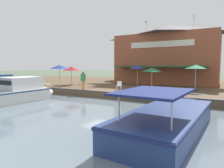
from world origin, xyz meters
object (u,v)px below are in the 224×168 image
patio_umbrella_near_quay_edge (196,67)px  patio_umbrella_back_row (152,70)px  patio_umbrella_by_entrance (59,67)px  cafe_chair_facing_river (44,81)px  person_near_entrance (83,78)px  cafe_chair_mid_patio (82,81)px  cafe_chair_far_corner_seat (119,85)px  tree_behind_restaurant (177,57)px  motorboat_fourth_along (18,92)px  tree_upstream_bank (132,54)px  patio_umbrella_mid_patio_left (71,68)px  motorboat_nearest_quay (172,116)px  patio_umbrella_far_corner (137,67)px  waterfront_restaurant (168,54)px

patio_umbrella_near_quay_edge → patio_umbrella_back_row: size_ratio=1.13×
patio_umbrella_by_entrance → cafe_chair_facing_river: bearing=-107.9°
patio_umbrella_near_quay_edge → person_near_entrance: patio_umbrella_near_quay_edge is taller
cafe_chair_mid_patio → cafe_chair_far_corner_seat: bearing=69.0°
patio_umbrella_near_quay_edge → tree_behind_restaurant: size_ratio=0.44×
patio_umbrella_back_row → patio_umbrella_near_quay_edge: bearing=105.2°
motorboat_fourth_along → tree_upstream_bank: 22.02m
patio_umbrella_back_row → tree_upstream_bank: size_ratio=0.31×
patio_umbrella_near_quay_edge → tree_behind_restaurant: bearing=-162.1°
motorboat_fourth_along → patio_umbrella_near_quay_edge: bearing=128.9°
cafe_chair_far_corner_seat → cafe_chair_mid_patio: (-2.51, -6.53, 0.00)m
patio_umbrella_near_quay_edge → tree_upstream_bank: bearing=-135.2°
patio_umbrella_near_quay_edge → motorboat_fourth_along: patio_umbrella_near_quay_edge is taller
cafe_chair_mid_patio → motorboat_fourth_along: (9.45, 0.84, -0.25)m
patio_umbrella_mid_patio_left → motorboat_nearest_quay: (10.04, 14.67, -2.02)m
patio_umbrella_by_entrance → patio_umbrella_far_corner: 8.53m
patio_umbrella_near_quay_edge → person_near_entrance: (4.27, -9.91, -1.12)m
cafe_chair_facing_river → patio_umbrella_near_quay_edge: bearing=98.9°
cafe_chair_far_corner_seat → cafe_chair_mid_patio: bearing=-111.0°
patio_umbrella_mid_patio_left → person_near_entrance: bearing=52.5°
motorboat_nearest_quay → tree_upstream_bank: tree_upstream_bank is taller
cafe_chair_mid_patio → tree_upstream_bank: bearing=173.1°
patio_umbrella_back_row → tree_behind_restaurant: (-14.90, -0.56, 1.89)m
patio_umbrella_back_row → tree_behind_restaurant: tree_behind_restaurant is taller
patio_umbrella_near_quay_edge → motorboat_nearest_quay: 11.14m
cafe_chair_far_corner_seat → motorboat_nearest_quay: (7.96, 6.88, -0.46)m
person_near_entrance → tree_upstream_bank: (-15.97, -1.72, 3.35)m
cafe_chair_mid_patio → person_near_entrance: (3.82, 3.18, 0.65)m
cafe_chair_mid_patio → patio_umbrella_by_entrance: bearing=-5.2°
tree_behind_restaurant → motorboat_nearest_quay: bearing=10.9°
patio_umbrella_by_entrance → motorboat_nearest_quay: bearing=63.0°
tree_behind_restaurant → patio_umbrella_by_entrance: bearing=-26.8°
tree_behind_restaurant → patio_umbrella_mid_patio_left: bearing=-33.9°
patio_umbrella_near_quay_edge → patio_umbrella_by_entrance: patio_umbrella_by_entrance is taller
patio_umbrella_by_entrance → patio_umbrella_mid_patio_left: 3.19m
patio_umbrella_far_corner → motorboat_nearest_quay: bearing=29.4°
cafe_chair_facing_river → cafe_chair_mid_patio: 4.64m
patio_umbrella_mid_patio_left → tree_upstream_bank: 13.09m
patio_umbrella_back_row → cafe_chair_mid_patio: patio_umbrella_back_row is taller
patio_umbrella_back_row → person_near_entrance: bearing=-61.9°
patio_umbrella_far_corner → person_near_entrance: (4.49, -3.97, -1.09)m
waterfront_restaurant → patio_umbrella_by_entrance: size_ratio=5.38×
cafe_chair_facing_river → tree_upstream_bank: bearing=159.0°
cafe_chair_facing_river → person_near_entrance: size_ratio=0.48×
motorboat_nearest_quay → motorboat_fourth_along: (-1.02, -12.57, 0.21)m
motorboat_fourth_along → tree_upstream_bank: tree_upstream_bank is taller
patio_umbrella_near_quay_edge → patio_umbrella_back_row: patio_umbrella_near_quay_edge is taller
patio_umbrella_mid_patio_left → tree_upstream_bank: tree_upstream_bank is taller
patio_umbrella_mid_patio_left → cafe_chair_mid_patio: bearing=108.5°
waterfront_restaurant → cafe_chair_far_corner_seat: size_ratio=15.81×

